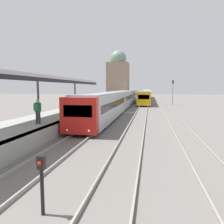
% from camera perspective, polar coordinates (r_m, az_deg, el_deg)
% --- Properties ---
extents(platform_canopy, '(4.00, 20.89, 3.27)m').
position_cam_1_polar(platform_canopy, '(17.68, -18.76, 8.24)').
color(platform_canopy, beige).
rests_on(platform_canopy, station_platform).
extents(person_on_platform, '(0.40, 0.40, 1.66)m').
position_cam_1_polar(person_on_platform, '(15.57, -18.88, 0.61)').
color(person_on_platform, '#2D2D33').
rests_on(person_on_platform, station_platform).
extents(train_near, '(2.61, 49.10, 2.93)m').
position_cam_1_polar(train_near, '(38.86, 2.83, 3.62)').
color(train_near, red).
rests_on(train_near, ground_plane).
extents(train_far, '(2.59, 47.08, 2.84)m').
position_cam_1_polar(train_far, '(62.90, 8.91, 4.53)').
color(train_far, gold).
rests_on(train_far, ground_plane).
extents(signal_post_near, '(0.20, 0.21, 1.65)m').
position_cam_1_polar(signal_post_near, '(6.39, -17.89, -16.16)').
color(signal_post_near, black).
rests_on(signal_post_near, ground_plane).
extents(signal_mast_far, '(0.28, 0.29, 5.01)m').
position_cam_1_polar(signal_mast_far, '(44.62, 15.58, 5.69)').
color(signal_mast_far, gray).
rests_on(signal_mast_far, ground_plane).
extents(distant_domed_building, '(4.58, 4.58, 11.66)m').
position_cam_1_polar(distant_domed_building, '(48.96, 1.60, 8.69)').
color(distant_domed_building, '#89705B').
rests_on(distant_domed_building, ground_plane).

